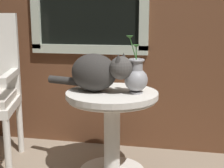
# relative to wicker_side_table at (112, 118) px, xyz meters

# --- Properties ---
(wicker_side_table) EXTENTS (0.58, 0.58, 0.56)m
(wicker_side_table) POSITION_rel_wicker_side_table_xyz_m (0.00, 0.00, 0.00)
(wicker_side_table) COLOR silver
(wicker_side_table) RESTS_ON ground_plane
(cat) EXTENTS (0.59, 0.30, 0.25)m
(cat) POSITION_rel_wicker_side_table_xyz_m (-0.10, -0.00, 0.29)
(cat) COLOR #33302D
(cat) RESTS_ON wicker_side_table
(pewter_vase_with_ivy) EXTENTS (0.14, 0.14, 0.35)m
(pewter_vase_with_ivy) POSITION_rel_wicker_side_table_xyz_m (0.15, -0.01, 0.27)
(pewter_vase_with_ivy) COLOR #99999E
(pewter_vase_with_ivy) RESTS_ON wicker_side_table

